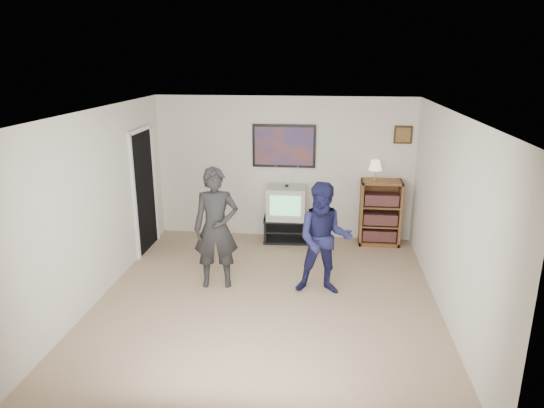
% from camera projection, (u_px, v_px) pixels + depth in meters
% --- Properties ---
extents(room_shell, '(4.51, 5.00, 2.51)m').
position_uv_depth(room_shell, '(270.00, 204.00, 6.47)').
color(room_shell, '#8D7459').
rests_on(room_shell, ground).
extents(media_stand, '(0.89, 0.53, 0.43)m').
position_uv_depth(media_stand, '(288.00, 229.00, 8.55)').
color(media_stand, black).
rests_on(media_stand, room_shell).
extents(crt_television, '(0.66, 0.56, 0.56)m').
position_uv_depth(crt_television, '(287.00, 202.00, 8.41)').
color(crt_television, '#ADADA8').
rests_on(crt_television, media_stand).
extents(bookshelf, '(0.69, 0.39, 1.13)m').
position_uv_depth(bookshelf, '(380.00, 213.00, 8.32)').
color(bookshelf, brown).
rests_on(bookshelf, room_shell).
extents(table_lamp, '(0.22, 0.22, 0.35)m').
position_uv_depth(table_lamp, '(375.00, 170.00, 8.12)').
color(table_lamp, '#F8E2BC').
rests_on(table_lamp, bookshelf).
extents(person_tall, '(0.68, 0.51, 1.71)m').
position_uv_depth(person_tall, '(216.00, 228.00, 6.70)').
color(person_tall, black).
rests_on(person_tall, room_shell).
extents(person_short, '(0.77, 0.60, 1.57)m').
position_uv_depth(person_short, '(324.00, 239.00, 6.51)').
color(person_short, '#181943').
rests_on(person_short, room_shell).
extents(controller_left, '(0.07, 0.13, 0.04)m').
position_uv_depth(controller_left, '(215.00, 201.00, 6.82)').
color(controller_left, white).
rests_on(controller_left, person_tall).
extents(controller_right, '(0.07, 0.13, 0.04)m').
position_uv_depth(controller_right, '(328.00, 219.00, 6.65)').
color(controller_right, white).
rests_on(controller_right, person_short).
extents(poster, '(1.10, 0.03, 0.75)m').
position_uv_depth(poster, '(284.00, 146.00, 8.37)').
color(poster, black).
rests_on(poster, room_shell).
extents(air_vent, '(0.28, 0.02, 0.14)m').
position_uv_depth(air_vent, '(252.00, 128.00, 8.35)').
color(air_vent, white).
rests_on(air_vent, room_shell).
extents(small_picture, '(0.30, 0.03, 0.30)m').
position_uv_depth(small_picture, '(403.00, 135.00, 8.10)').
color(small_picture, black).
rests_on(small_picture, room_shell).
extents(doorway, '(0.03, 0.85, 2.00)m').
position_uv_depth(doorway, '(144.00, 192.00, 7.97)').
color(doorway, black).
rests_on(doorway, room_shell).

